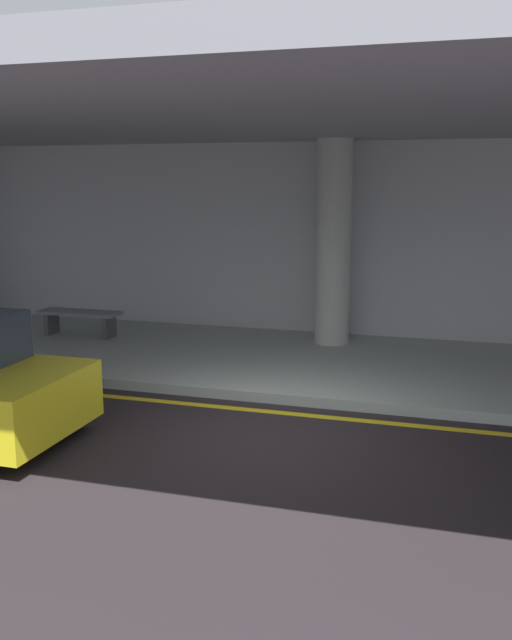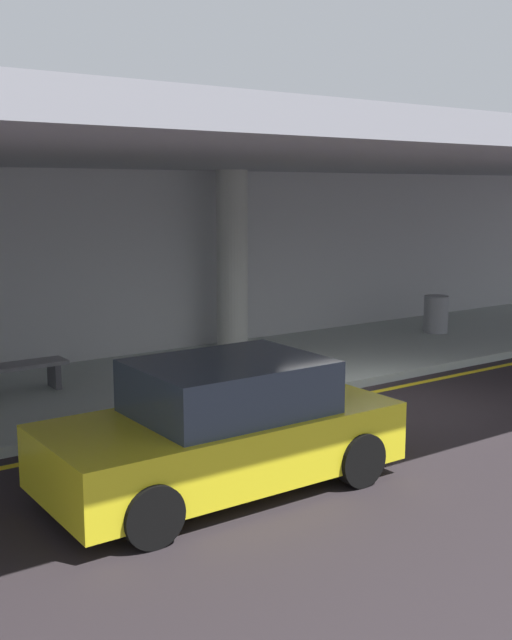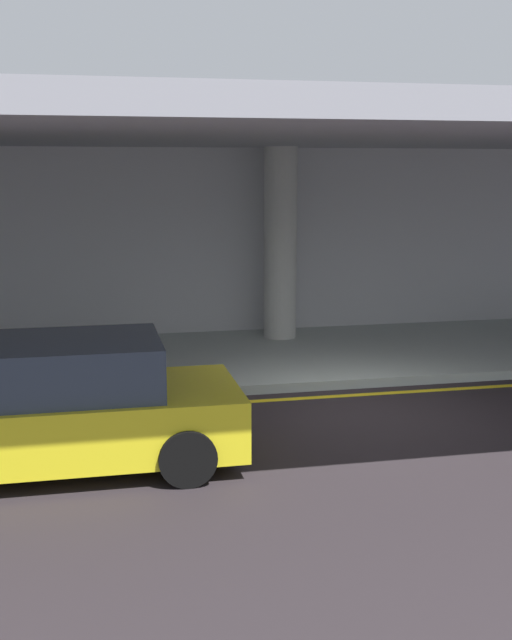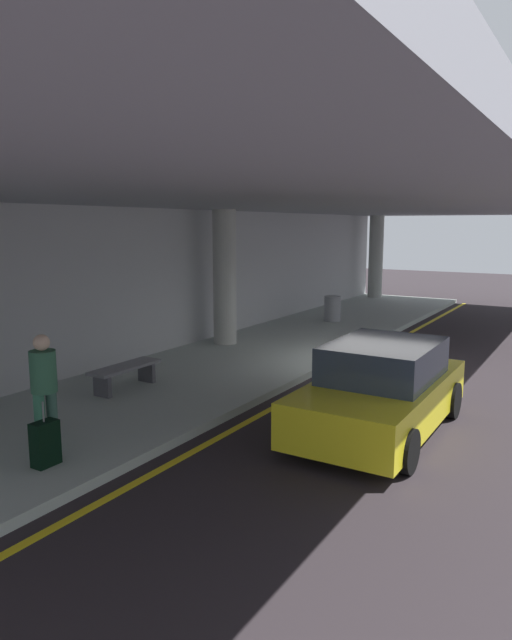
# 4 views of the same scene
# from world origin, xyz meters

# --- Properties ---
(ground_plane) EXTENTS (60.00, 60.00, 0.00)m
(ground_plane) POSITION_xyz_m (0.00, 0.00, 0.00)
(ground_plane) COLOR #282226
(sidewalk) EXTENTS (26.00, 4.20, 0.15)m
(sidewalk) POSITION_xyz_m (0.00, 3.10, 0.07)
(sidewalk) COLOR #A9B4AC
(sidewalk) RESTS_ON ground
(lane_stripe_yellow) EXTENTS (26.00, 0.14, 0.01)m
(lane_stripe_yellow) POSITION_xyz_m (0.00, 0.66, 0.00)
(lane_stripe_yellow) COLOR yellow
(lane_stripe_yellow) RESTS_ON ground
(support_column_center) EXTENTS (0.63, 0.63, 3.65)m
(support_column_center) POSITION_xyz_m (0.00, 4.39, 1.97)
(support_column_center) COLOR #AFB0A8
(support_column_center) RESTS_ON sidewalk
(ceiling_overhang) EXTENTS (28.00, 13.20, 0.30)m
(ceiling_overhang) POSITION_xyz_m (0.00, 2.60, 3.95)
(ceiling_overhang) COLOR #91929C
(ceiling_overhang) RESTS_ON support_column_far_left
(terminal_back_wall) EXTENTS (26.00, 0.30, 3.80)m
(terminal_back_wall) POSITION_xyz_m (0.00, 5.35, 1.90)
(terminal_back_wall) COLOR #B2B3B5
(terminal_back_wall) RESTS_ON ground
(bench_metal) EXTENTS (1.60, 0.50, 0.48)m
(bench_metal) POSITION_xyz_m (-4.73, 3.56, 0.50)
(bench_metal) COLOR slate
(bench_metal) RESTS_ON sidewalk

